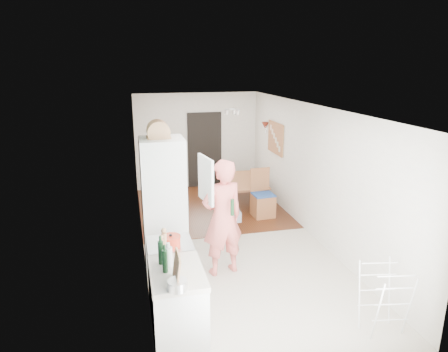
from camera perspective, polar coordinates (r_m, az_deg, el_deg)
name	(u,v)px	position (r m, az deg, el deg)	size (l,w,h in m)	color
room_shell	(230,177)	(7.20, 0.91, -0.09)	(3.20, 7.00, 2.50)	silver
floor	(230,240)	(7.64, 0.87, -9.15)	(3.20, 7.00, 0.01)	#BFB6A0
wood_floor_overlay	(210,207)	(9.30, -1.99, -4.42)	(3.20, 3.30, 0.01)	#4F2D12
sage_wall_panel	(144,182)	(4.90, -11.30, -0.81)	(0.02, 3.00, 1.30)	slate
tile_splashback	(151,255)	(4.64, -10.44, -11.03)	(0.02, 1.90, 0.50)	black
doorway_recess	(205,150)	(10.60, -2.77, 3.71)	(0.90, 0.04, 2.00)	black
base_cabinet	(178,307)	(5.02, -6.60, -18.12)	(0.60, 0.90, 0.86)	white
worktop	(177,273)	(4.78, -6.78, -13.54)	(0.62, 0.92, 0.06)	silver
range_cooker	(171,275)	(5.65, -7.59, -13.85)	(0.60, 0.60, 0.88)	white
cooker_top	(170,244)	(5.44, -7.77, -9.63)	(0.60, 0.60, 0.04)	silver
fridge_housing	(164,206)	(6.32, -8.55, -4.26)	(0.66, 0.66, 2.15)	white
fridge_door	(206,180)	(5.96, -2.62, -0.51)	(0.56, 0.04, 0.70)	white
fridge_interior	(183,176)	(6.20, -5.88, 0.07)	(0.02, 0.52, 0.66)	white
pinboard	(276,138)	(9.37, 7.41, 5.41)	(0.03, 0.90, 0.70)	tan
pinboard_frame	(275,138)	(9.36, 7.32, 5.41)	(0.01, 0.94, 0.74)	brown
wall_sconce	(265,125)	(9.92, 5.89, 7.21)	(0.18, 0.18, 0.16)	maroon
person	(222,208)	(6.12, -0.22, -4.54)	(0.80, 0.52, 2.19)	#E76B63
dining_table	(245,192)	(9.56, 2.97, -2.37)	(1.37, 0.76, 0.48)	brown
dining_chair	(263,194)	(8.61, 5.61, -2.53)	(0.44, 0.44, 1.04)	brown
stool	(227,228)	(7.67, 0.44, -7.50)	(0.29, 0.29, 0.38)	brown
grey_drape	(228,215)	(7.56, 0.57, -5.54)	(0.43, 0.43, 0.19)	gray
drying_rack	(384,300)	(5.46, 21.87, -16.12)	(0.45, 0.41, 0.88)	white
bread_bin	(158,132)	(6.06, -9.38, 6.28)	(0.35, 0.34, 0.19)	tan
red_casserole	(171,242)	(5.29, -7.60, -9.27)	(0.26, 0.26, 0.15)	red
steel_pan	(177,285)	(4.39, -6.67, -15.21)	(0.21, 0.21, 0.11)	silver
held_bottle	(232,207)	(5.94, 1.19, -4.48)	(0.05, 0.05, 0.25)	#194021
bottle_a	(165,261)	(4.69, -8.42, -11.95)	(0.06, 0.06, 0.27)	#194021
bottle_b	(161,253)	(4.87, -9.00, -10.76)	(0.07, 0.07, 0.29)	#194021
bottle_c	(168,257)	(4.81, -7.94, -11.37)	(0.10, 0.10, 0.24)	beige
pepper_mill_front	(164,242)	(5.18, -8.54, -9.32)	(0.07, 0.07, 0.24)	tan
pepper_mill_back	(162,247)	(5.10, -8.91, -9.97)	(0.06, 0.06, 0.20)	tan
chopping_boards	(177,268)	(4.44, -6.77, -12.96)	(0.04, 0.26, 0.35)	tan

